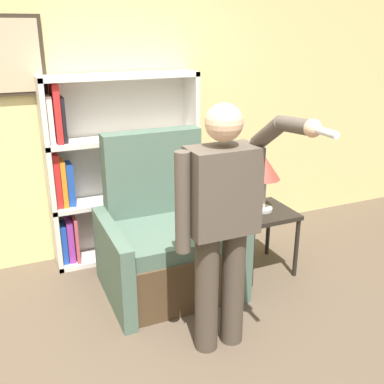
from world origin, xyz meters
name	(u,v)px	position (x,y,z in m)	size (l,w,h in m)	color
wall_back	(90,100)	(0.00, 2.03, 1.40)	(8.00, 0.11, 2.80)	#DBCC84
bookcase	(113,171)	(0.12, 1.87, 0.81)	(1.31, 0.28, 1.63)	silver
armchair	(166,243)	(0.35, 1.19, 0.38)	(0.99, 0.87, 1.22)	#4C3823
person_standing	(222,218)	(0.40, 0.36, 0.91)	(0.56, 0.78, 1.59)	#473D33
side_table	(262,220)	(1.17, 1.10, 0.47)	(0.48, 0.48, 0.55)	black
table_lamp	(265,171)	(1.17, 1.10, 0.89)	(0.25, 0.25, 0.46)	#B7B2A8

